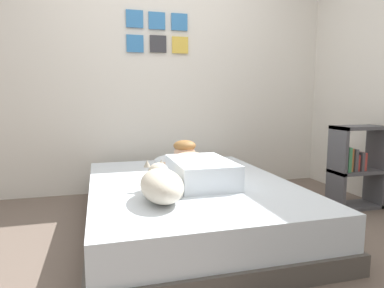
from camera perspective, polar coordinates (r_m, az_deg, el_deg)
ground_plane at (r=2.41m, az=0.93°, el=-16.69°), size 11.67×11.67×0.00m
back_wall at (r=3.72m, az=-5.98°, el=11.64°), size 3.83×0.12×2.50m
bed at (r=2.67m, az=-0.33°, el=-10.12°), size 1.54×2.02×0.36m
pillow at (r=3.25m, az=-1.84°, el=-2.62°), size 0.52×0.32×0.11m
person_lying at (r=2.68m, az=0.66°, el=-3.75°), size 0.43×0.92×0.27m
dog at (r=2.16m, az=-5.20°, el=-6.68°), size 0.26×0.57×0.21m
coffee_cup at (r=3.07m, az=-1.05°, el=-3.58°), size 0.12×0.09×0.07m
cell_phone at (r=2.67m, az=0.27°, el=-5.99°), size 0.07×0.14×0.01m
bookshelf at (r=3.40m, az=25.71°, el=-3.37°), size 0.45×0.24×0.75m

